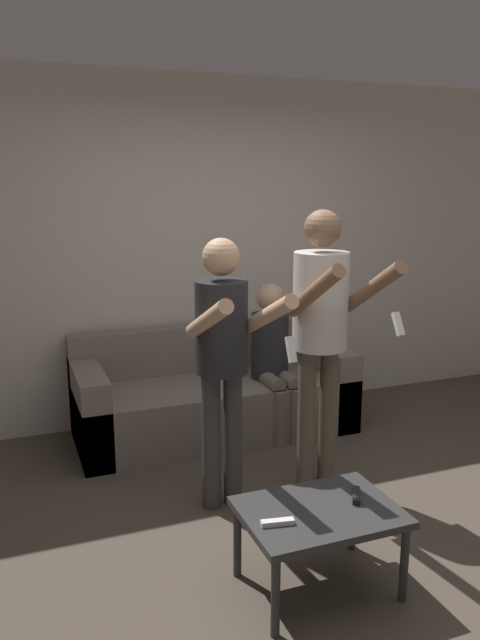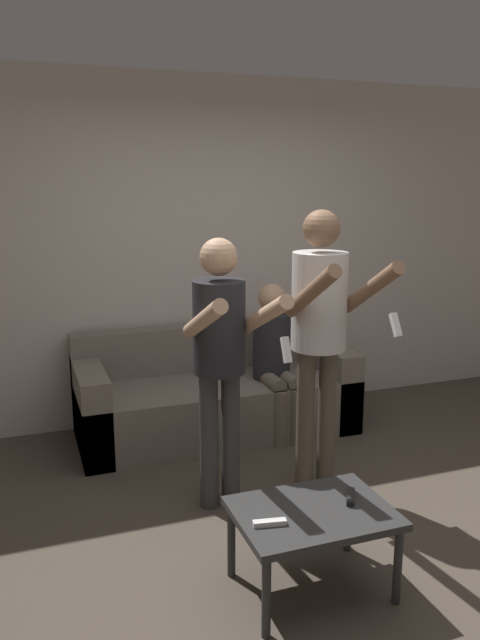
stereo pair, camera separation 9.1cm
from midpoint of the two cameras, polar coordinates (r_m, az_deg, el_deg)
name	(u,v)px [view 2 (the right image)]	position (r m, az deg, el deg)	size (l,w,h in m)	color
ground_plane	(329,541)	(3.62, 8.89, -19.31)	(14.00, 14.00, 0.00)	#4C4238
wall_back	(211,251)	(5.04, -2.12, 6.31)	(6.40, 0.06, 2.70)	beige
couch	(215,397)	(4.83, -1.72, -7.07)	(2.08, 0.82, 0.78)	slate
person_standing_left	(221,346)	(3.52, -1.04, -2.43)	(0.42, 0.74, 1.60)	#383838
person_standing_right	(320,319)	(3.75, 8.05, 0.07)	(0.45, 0.73, 1.74)	brown
person_seated	(275,354)	(4.71, 3.76, -3.10)	(0.28, 0.52, 1.15)	#6B6051
coffee_table	(313,519)	(3.07, 7.55, -17.61)	(0.73, 0.53, 0.41)	#2D2D2D
remote_near	(270,523)	(2.90, 3.68, -18.02)	(0.15, 0.06, 0.02)	white
remote_far	(351,497)	(3.16, 10.93, -15.57)	(0.11, 0.15, 0.02)	black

